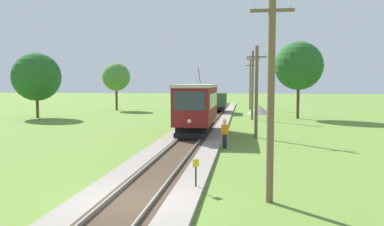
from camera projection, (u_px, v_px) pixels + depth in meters
The scene contains 17 objects.
ground_plane at pixel (133, 205), 12.70m from camera, with size 260.00×260.00×0.00m, color olive.
track_ballast at pixel (133, 203), 12.69m from camera, with size 4.20×120.00×0.18m, color gray.
sleeper_bed at pixel (133, 200), 12.69m from camera, with size 2.04×120.00×0.01m, color #423323.
rail_left at pixel (112, 197), 12.78m from camera, with size 0.07×120.00×0.14m, color gray.
rail_right at pixel (155, 199), 12.59m from camera, with size 0.07×120.00×0.14m, color gray.
red_tram at pixel (197, 106), 29.51m from camera, with size 2.60×8.54×4.79m.
freight_car at pixel (217, 101), 50.84m from camera, with size 2.40×5.20×2.31m.
utility_pole_foreground at pixel (271, 92), 12.77m from camera, with size 1.40×0.27×7.13m.
utility_pole_near_tram at pixel (256, 91), 27.81m from camera, with size 1.40×0.42×6.55m.
utility_pole_mid at pixel (252, 85), 41.52m from camera, with size 1.40×0.31×7.31m.
utility_pole_far at pixel (250, 84), 57.33m from camera, with size 1.40×0.58×7.32m.
trackside_signal_marker at pixel (196, 173), 14.33m from camera, with size 0.21×0.21×1.18m.
gravel_pile at pixel (259, 110), 49.17m from camera, with size 3.09×3.09×1.13m, color #9E998E.
track_worker at pixel (225, 132), 23.63m from camera, with size 0.44×0.44×1.78m.
tree_left_near at pixel (299, 66), 42.68m from camera, with size 5.27×5.27×8.42m.
tree_right_near at pixel (37, 77), 43.88m from camera, with size 5.38×5.38×7.29m.
tree_left_far at pixel (116, 77), 55.87m from camera, with size 3.95×3.95×6.73m.
Camera 1 is at (3.53, -12.07, 3.97)m, focal length 36.73 mm.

